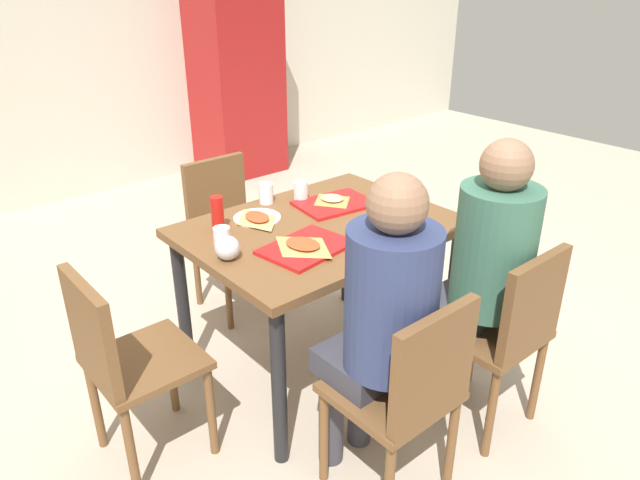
{
  "coord_description": "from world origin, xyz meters",
  "views": [
    {
      "loc": [
        -1.59,
        -1.87,
        1.86
      ],
      "look_at": [
        0.0,
        0.0,
        0.7
      ],
      "focal_mm": 33.16,
      "sensor_mm": 36.0,
      "label": 1
    }
  ],
  "objects_px": {
    "tray_red_near": "(306,247)",
    "tray_red_far": "(335,204)",
    "plastic_cup_a": "(266,193)",
    "person_in_red": "(383,313)",
    "condiment_bottle": "(218,214)",
    "person_in_brown_jacket": "(485,262)",
    "pizza_slice_a": "(303,245)",
    "pizza_slice_d": "(385,227)",
    "drink_fridge": "(236,70)",
    "main_table": "(320,244)",
    "foil_bundle": "(227,248)",
    "chair_left_end": "(123,357)",
    "soda_can": "(393,186)",
    "pizza_slice_b": "(332,199)",
    "pizza_slice_c": "(257,218)",
    "plastic_cup_c": "(222,239)",
    "paper_plate_center": "(257,218)",
    "plastic_cup_b": "(385,240)",
    "chair_near_left": "(409,390)",
    "paper_plate_near_edge": "(386,230)",
    "chair_far_side": "(226,223)",
    "chair_near_right": "(506,328)",
    "plastic_cup_d": "(301,191)"
  },
  "relations": [
    {
      "from": "paper_plate_center",
      "to": "pizza_slice_d",
      "type": "xyz_separation_m",
      "value": [
        0.35,
        -0.48,
        0.01
      ]
    },
    {
      "from": "chair_near_left",
      "to": "pizza_slice_d",
      "type": "relative_size",
      "value": 4.08
    },
    {
      "from": "plastic_cup_c",
      "to": "paper_plate_near_edge",
      "type": "bearing_deg",
      "value": -25.33
    },
    {
      "from": "pizza_slice_a",
      "to": "pizza_slice_b",
      "type": "bearing_deg",
      "value": 35.43
    },
    {
      "from": "pizza_slice_b",
      "to": "foil_bundle",
      "type": "distance_m",
      "value": 0.73
    },
    {
      "from": "condiment_bottle",
      "to": "drink_fridge",
      "type": "height_order",
      "value": "drink_fridge"
    },
    {
      "from": "chair_far_side",
      "to": "chair_left_end",
      "type": "height_order",
      "value": "same"
    },
    {
      "from": "tray_red_near",
      "to": "pizza_slice_a",
      "type": "bearing_deg",
      "value": -172.84
    },
    {
      "from": "paper_plate_near_edge",
      "to": "plastic_cup_c",
      "type": "relative_size",
      "value": 2.2
    },
    {
      "from": "plastic_cup_a",
      "to": "soda_can",
      "type": "relative_size",
      "value": 0.82
    },
    {
      "from": "tray_red_far",
      "to": "plastic_cup_a",
      "type": "bearing_deg",
      "value": 134.35
    },
    {
      "from": "person_in_red",
      "to": "condiment_bottle",
      "type": "distance_m",
      "value": 0.93
    },
    {
      "from": "tray_red_far",
      "to": "plastic_cup_c",
      "type": "xyz_separation_m",
      "value": [
        -0.68,
        -0.07,
        0.04
      ]
    },
    {
      "from": "chair_near_right",
      "to": "plastic_cup_c",
      "type": "xyz_separation_m",
      "value": [
        -0.77,
        0.89,
        0.32
      ]
    },
    {
      "from": "tray_red_far",
      "to": "pizza_slice_b",
      "type": "xyz_separation_m",
      "value": [
        0.0,
        0.02,
        0.02
      ]
    },
    {
      "from": "tray_red_near",
      "to": "paper_plate_near_edge",
      "type": "relative_size",
      "value": 1.64
    },
    {
      "from": "paper_plate_center",
      "to": "foil_bundle",
      "type": "height_order",
      "value": "foil_bundle"
    },
    {
      "from": "chair_left_end",
      "to": "tray_red_near",
      "type": "height_order",
      "value": "chair_left_end"
    },
    {
      "from": "pizza_slice_c",
      "to": "drink_fridge",
      "type": "height_order",
      "value": "drink_fridge"
    },
    {
      "from": "person_in_brown_jacket",
      "to": "plastic_cup_a",
      "type": "height_order",
      "value": "person_in_brown_jacket"
    },
    {
      "from": "paper_plate_center",
      "to": "person_in_brown_jacket",
      "type": "bearing_deg",
      "value": -62.91
    },
    {
      "from": "soda_can",
      "to": "foil_bundle",
      "type": "bearing_deg",
      "value": -177.49
    },
    {
      "from": "pizza_slice_b",
      "to": "person_in_red",
      "type": "bearing_deg",
      "value": -121.11
    },
    {
      "from": "person_in_red",
      "to": "paper_plate_center",
      "type": "relative_size",
      "value": 5.79
    },
    {
      "from": "pizza_slice_a",
      "to": "chair_left_end",
      "type": "bearing_deg",
      "value": 168.22
    },
    {
      "from": "main_table",
      "to": "plastic_cup_c",
      "type": "distance_m",
      "value": 0.5
    },
    {
      "from": "person_in_brown_jacket",
      "to": "tray_red_near",
      "type": "distance_m",
      "value": 0.73
    },
    {
      "from": "paper_plate_near_edge",
      "to": "soda_can",
      "type": "xyz_separation_m",
      "value": [
        0.33,
        0.26,
        0.06
      ]
    },
    {
      "from": "paper_plate_center",
      "to": "pizza_slice_b",
      "type": "distance_m",
      "value": 0.4
    },
    {
      "from": "chair_left_end",
      "to": "soda_can",
      "type": "relative_size",
      "value": 7.08
    },
    {
      "from": "pizza_slice_c",
      "to": "plastic_cup_b",
      "type": "relative_size",
      "value": 2.36
    },
    {
      "from": "paper_plate_near_edge",
      "to": "chair_near_right",
      "type": "bearing_deg",
      "value": -78.5
    },
    {
      "from": "soda_can",
      "to": "condiment_bottle",
      "type": "xyz_separation_m",
      "value": [
        -0.89,
        0.22,
        0.02
      ]
    },
    {
      "from": "pizza_slice_a",
      "to": "pizza_slice_b",
      "type": "distance_m",
      "value": 0.53
    },
    {
      "from": "person_in_brown_jacket",
      "to": "paper_plate_near_edge",
      "type": "distance_m",
      "value": 0.46
    },
    {
      "from": "chair_near_right",
      "to": "pizza_slice_c",
      "type": "height_order",
      "value": "chair_near_right"
    },
    {
      "from": "chair_left_end",
      "to": "tray_red_far",
      "type": "relative_size",
      "value": 2.4
    },
    {
      "from": "tray_red_near",
      "to": "plastic_cup_a",
      "type": "bearing_deg",
      "value": 71.42
    },
    {
      "from": "tray_red_near",
      "to": "tray_red_far",
      "type": "bearing_deg",
      "value": 34.63
    },
    {
      "from": "chair_far_side",
      "to": "foil_bundle",
      "type": "height_order",
      "value": "foil_bundle"
    },
    {
      "from": "person_in_brown_jacket",
      "to": "foil_bundle",
      "type": "height_order",
      "value": "person_in_brown_jacket"
    },
    {
      "from": "chair_far_side",
      "to": "chair_near_right",
      "type": "bearing_deg",
      "value": -79.82
    },
    {
      "from": "person_in_brown_jacket",
      "to": "pizza_slice_a",
      "type": "height_order",
      "value": "person_in_brown_jacket"
    },
    {
      "from": "pizza_slice_b",
      "to": "pizza_slice_c",
      "type": "distance_m",
      "value": 0.41
    },
    {
      "from": "pizza_slice_a",
      "to": "drink_fridge",
      "type": "bearing_deg",
      "value": 61.39
    },
    {
      "from": "tray_red_near",
      "to": "drink_fridge",
      "type": "xyz_separation_m",
      "value": [
        1.62,
        3.0,
        0.17
      ]
    },
    {
      "from": "pizza_slice_c",
      "to": "plastic_cup_d",
      "type": "height_order",
      "value": "plastic_cup_d"
    },
    {
      "from": "main_table",
      "to": "plastic_cup_d",
      "type": "relative_size",
      "value": 11.82
    },
    {
      "from": "tray_red_far",
      "to": "pizza_slice_d",
      "type": "height_order",
      "value": "pizza_slice_d"
    },
    {
      "from": "main_table",
      "to": "foil_bundle",
      "type": "height_order",
      "value": "foil_bundle"
    }
  ]
}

